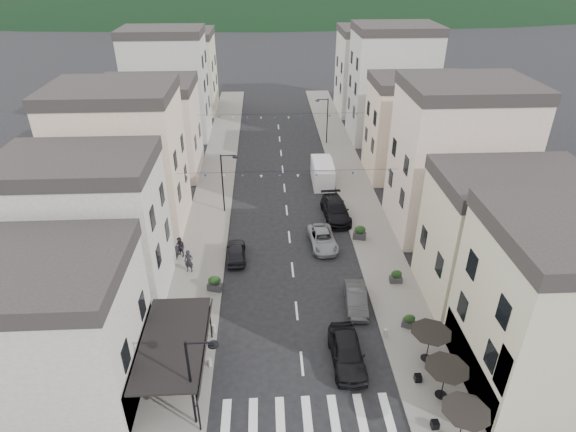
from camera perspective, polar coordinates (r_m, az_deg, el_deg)
name	(u,v)px	position (r m, az deg, el deg)	size (l,w,h in m)	color
sidewalk_left	(215,185)	(53.04, -8.61, 3.66)	(4.00, 76.00, 0.12)	slate
sidewalk_right	(352,182)	(53.59, 7.59, 4.02)	(4.00, 76.00, 0.12)	slate
boutique_building	(25,336)	(31.01, -28.73, -12.35)	(12.00, 8.00, 8.00)	#A8A49A
bistro_building	(568,316)	(31.18, 30.23, -10.19)	(10.00, 8.00, 10.00)	beige
boutique_awning	(177,342)	(28.99, -13.00, -14.38)	(3.77, 7.50, 3.28)	black
buildings_row_left	(153,116)	(57.28, -15.71, 11.39)	(10.20, 54.16, 14.00)	#A8A49A
buildings_row_right	(410,113)	(57.15, 14.30, 11.75)	(10.20, 54.16, 14.50)	beige
cafe_terrace	(446,371)	(29.16, 18.23, -17.10)	(2.50, 8.10, 2.53)	black
streetlamp_left_near	(195,375)	(26.27, -10.94, -18.03)	(1.70, 0.56, 6.00)	black
streetlamp_left_far	(225,177)	(45.93, -7.46, 4.56)	(1.70, 0.56, 6.00)	black
streetlamp_right_far	(325,116)	(63.06, 4.44, 11.69)	(1.70, 0.56, 6.00)	black
bollards	(303,365)	(30.83, 1.74, -17.21)	(11.66, 10.26, 0.60)	gray
bunting_near	(289,175)	(41.37, 0.10, 4.90)	(19.00, 0.28, 0.62)	black
bunting_far	(282,117)	(56.30, -0.76, 11.67)	(19.00, 0.28, 0.62)	black
parked_car_a	(347,352)	(31.18, 7.02, -15.72)	(1.97, 4.90, 1.67)	black
parked_car_b	(356,299)	(35.34, 8.07, -9.74)	(1.43, 4.11, 1.35)	#37383A
parked_car_c	(323,239)	(41.74, 4.12, -2.73)	(2.19, 4.75, 1.32)	gray
parked_car_d	(336,210)	(46.06, 5.66, 0.73)	(2.30, 5.65, 1.64)	black
parked_car_e	(236,252)	(40.17, -6.18, -4.24)	(1.59, 3.94, 1.34)	black
delivery_van	(322,172)	(52.69, 4.10, 5.22)	(2.25, 5.49, 2.61)	white
pedestrian_a	(189,261)	(38.88, -11.67, -5.27)	(0.71, 0.46, 1.93)	black
pedestrian_b	(180,247)	(40.88, -12.64, -3.63)	(0.87, 0.68, 1.79)	#25202B
planter_la	(194,324)	(33.68, -11.02, -12.40)	(1.08, 0.72, 1.12)	#2C2D2F
planter_lb	(215,283)	(36.81, -8.68, -7.90)	(1.22, 0.90, 1.22)	#333336
planter_ra	(409,321)	(34.34, 14.15, -11.98)	(1.03, 0.83, 1.02)	#2D2D2F
planter_rb	(396,276)	(38.13, 12.70, -7.00)	(0.97, 0.56, 1.06)	#313033
planter_rc	(360,232)	(42.87, 8.50, -1.95)	(1.26, 0.92, 1.27)	#2F3032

